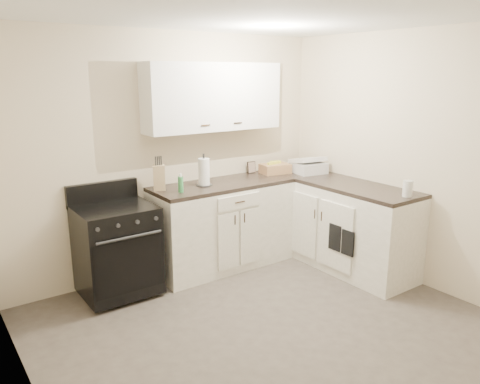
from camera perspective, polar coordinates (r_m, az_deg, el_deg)
floor at (r=4.00m, az=5.07°, el=-17.06°), size 3.60×3.60×0.00m
ceiling at (r=3.45m, az=6.03°, el=21.23°), size 3.60×3.60×0.00m
wall_back at (r=4.99m, az=-8.21°, el=4.56°), size 3.60×0.00×3.60m
wall_right at (r=4.88m, az=21.72°, el=3.47°), size 0.00×3.60×3.60m
wall_left at (r=2.74m, az=-24.33°, el=-4.59°), size 0.00×3.60×3.60m
base_cabinets_back at (r=5.14m, az=-2.12°, el=-4.22°), size 1.55×0.60×0.90m
base_cabinets_right at (r=5.34m, az=11.51°, el=-3.80°), size 0.60×1.90×0.90m
countertop_back at (r=5.01m, az=-2.17°, el=0.89°), size 1.55×0.60×0.04m
countertop_right at (r=5.21m, az=11.76°, el=1.12°), size 0.60×1.90×0.04m
upper_cabinets at (r=5.01m, az=-3.24°, el=11.51°), size 1.55×0.30×0.70m
stove at (r=4.60m, az=-14.74°, el=-6.82°), size 0.70×0.59×0.84m
knife_block at (r=4.75m, az=-9.83°, el=1.74°), size 0.15×0.14×0.25m
paper_towel at (r=4.87m, az=-4.42°, el=2.43°), size 0.16×0.16×0.29m
soap_bottle at (r=4.63m, az=-7.24°, el=0.92°), size 0.06×0.06×0.16m
picture_frame at (r=5.51m, az=1.41°, el=3.04°), size 0.11×0.04×0.14m
wicker_basket at (r=5.50m, az=4.29°, el=2.86°), size 0.36×0.27×0.11m
countertop_grill at (r=5.57m, az=8.36°, el=2.96°), size 0.39×0.37×0.13m
glass_jar at (r=4.71m, az=19.76°, el=0.39°), size 0.12×0.12×0.15m
oven_mitt_near at (r=4.82m, az=13.00°, el=-6.08°), size 0.02×0.15×0.26m
oven_mitt_far at (r=4.92m, az=11.51°, el=-5.45°), size 0.02×0.16×0.27m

